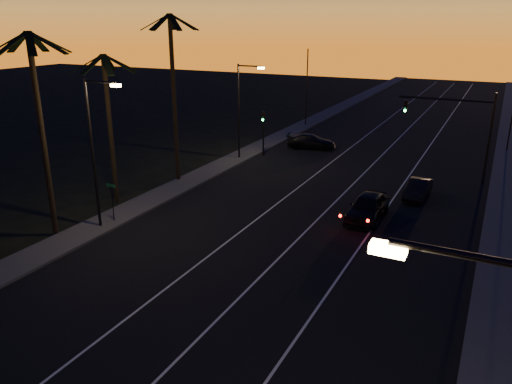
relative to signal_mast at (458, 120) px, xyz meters
The scene contains 18 objects.
road 13.18m from the signal_mast, 125.53° to the right, with size 20.00×170.00×0.01m, color black.
sidewalk_left 21.40m from the signal_mast, 151.41° to the right, with size 2.40×170.00×0.16m, color #383836.
sidewalk_right 11.77m from the signal_mast, 67.87° to the right, with size 2.40×170.00×0.16m, color #383836.
lane_stripe_left 15.01m from the signal_mast, 135.41° to the right, with size 0.12×160.00×0.01m, color silver.
lane_stripe_mid 12.91m from the signal_mast, 123.59° to the right, with size 0.12×160.00×0.01m, color silver.
lane_stripe_right 11.51m from the signal_mast, 107.42° to the right, with size 0.12×160.00×0.01m, color silver.
palm_near 29.64m from the signal_mast, 131.90° to the right, with size 4.25×4.16×11.53m.
palm_mid 25.91m from the signal_mast, 141.82° to the right, with size 4.25×4.16×10.03m.
palm_far 21.95m from the signal_mast, 152.67° to the right, with size 4.25×4.16×12.53m.
streetlight_left_near 26.80m from the signal_mast, 131.74° to the right, with size 2.55×0.26×9.00m.
streetlight_left_far 17.94m from the signal_mast, behind, with size 2.55×0.26×8.50m.
street_sign 26.31m from the signal_mast, 133.36° to the right, with size 0.70×0.06×2.60m.
signal_mast is the anchor object (origin of this frame).
signal_post 16.74m from the signal_mast, behind, with size 0.28×0.37×4.20m.
far_pole_left 23.54m from the signal_mast, 140.39° to the left, with size 0.14×0.14×9.00m, color black.
lead_car 12.68m from the signal_mast, 108.67° to the right, with size 2.09×5.47×1.66m.
right_car 7.25m from the signal_mast, 106.29° to the right, with size 1.56×4.00×1.30m.
cross_car 14.91m from the signal_mast, 161.24° to the left, with size 5.11×2.98×1.39m.
Camera 1 is at (10.05, -1.06, 12.00)m, focal length 35.00 mm.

